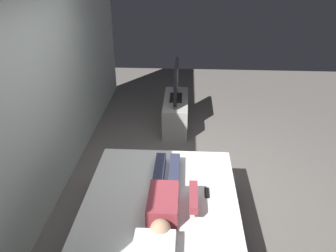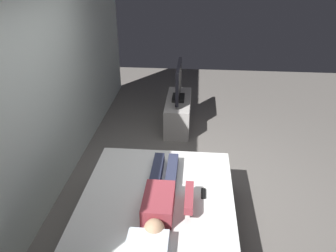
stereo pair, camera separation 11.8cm
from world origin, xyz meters
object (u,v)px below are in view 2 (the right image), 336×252
at_px(remote, 203,193).
at_px(tv_stand, 178,113).
at_px(tv, 179,83).
at_px(bed, 156,225).
at_px(person, 162,195).

bearing_deg(remote, tv_stand, 9.19).
height_order(tv_stand, tv, tv).
relative_size(remote, tv_stand, 0.14).
bearing_deg(bed, remote, -68.53).
bearing_deg(tv_stand, tv, 180.00).
distance_m(bed, remote, 0.57).
relative_size(person, remote, 8.40).
height_order(person, remote, person).
bearing_deg(tv_stand, remote, -170.81).
bearing_deg(bed, person, -61.39).
relative_size(tv_stand, tv, 1.25).
relative_size(bed, remote, 13.49).
xyz_separation_m(bed, remote, (0.18, -0.46, 0.29)).
bearing_deg(tv, bed, 178.79).
bearing_deg(remote, person, 110.47).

